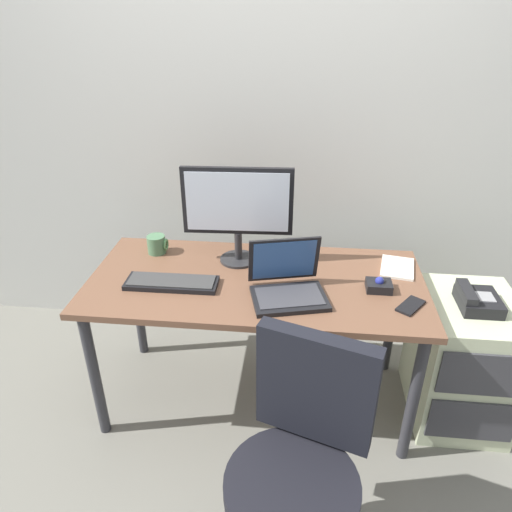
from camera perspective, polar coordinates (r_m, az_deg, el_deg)
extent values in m
plane|color=slate|center=(2.59, 0.00, -16.54)|extent=(8.00, 8.00, 0.00)
cube|color=beige|center=(2.58, 1.72, 18.77)|extent=(6.00, 0.10, 2.80)
cube|color=brown|center=(2.15, 0.00, -3.17)|extent=(1.52, 0.71, 0.03)
cylinder|color=#2D2D33|center=(2.31, -18.95, -13.52)|extent=(0.05, 0.05, 0.69)
cylinder|color=#2D2D33|center=(2.19, 18.50, -16.14)|extent=(0.05, 0.05, 0.69)
cylinder|color=#2D2D33|center=(2.74, -14.17, -5.46)|extent=(0.05, 0.05, 0.69)
cylinder|color=#2D2D33|center=(2.64, 16.16, -7.17)|extent=(0.05, 0.05, 0.69)
cube|color=beige|center=(2.52, 23.57, -11.36)|extent=(0.42, 0.52, 0.64)
cube|color=#38383D|center=(2.24, 26.04, -12.84)|extent=(0.38, 0.01, 0.22)
cube|color=#38383D|center=(2.41, 24.66, -17.69)|extent=(0.38, 0.01, 0.22)
cube|color=black|center=(2.31, 25.32, -4.98)|extent=(0.17, 0.20, 0.06)
cube|color=black|center=(2.27, 24.13, -3.97)|extent=(0.05, 0.18, 0.04)
cube|color=gray|center=(2.29, 26.02, -4.48)|extent=(0.07, 0.08, 0.01)
cylinder|color=black|center=(1.69, 4.34, -26.25)|extent=(0.44, 0.44, 0.07)
cube|color=black|center=(1.62, 7.20, -15.50)|extent=(0.40, 0.18, 0.42)
cylinder|color=#262628|center=(2.30, -2.12, -0.38)|extent=(0.18, 0.18, 0.01)
cylinder|color=#262628|center=(2.27, -2.15, 1.27)|extent=(0.04, 0.04, 0.14)
cube|color=black|center=(2.17, -2.26, 6.64)|extent=(0.51, 0.05, 0.32)
cube|color=silver|center=(2.16, -2.29, 6.51)|extent=(0.47, 0.03, 0.28)
cube|color=black|center=(2.13, -10.16, -3.24)|extent=(0.41, 0.14, 0.02)
cube|color=#353535|center=(2.12, -10.19, -2.92)|extent=(0.38, 0.12, 0.01)
cube|color=black|center=(2.00, 4.05, -5.15)|extent=(0.35, 0.29, 0.02)
cube|color=#38383D|center=(1.99, 4.07, -4.86)|extent=(0.31, 0.23, 0.00)
cube|color=black|center=(2.05, 3.41, -0.39)|extent=(0.31, 0.13, 0.22)
cube|color=#335999|center=(2.04, 3.44, -0.47)|extent=(0.27, 0.11, 0.19)
cube|color=black|center=(2.13, 14.65, -3.53)|extent=(0.11, 0.09, 0.04)
sphere|color=navy|center=(2.11, 14.73, -2.93)|extent=(0.04, 0.04, 0.04)
cylinder|color=#4B7551|center=(2.40, -11.96, 1.39)|extent=(0.09, 0.09, 0.09)
torus|color=#4C824B|center=(2.39, -10.84, 1.37)|extent=(0.01, 0.06, 0.06)
cube|color=white|center=(2.32, 16.73, -1.34)|extent=(0.18, 0.23, 0.01)
cube|color=black|center=(2.06, 18.21, -5.74)|extent=(0.14, 0.15, 0.01)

